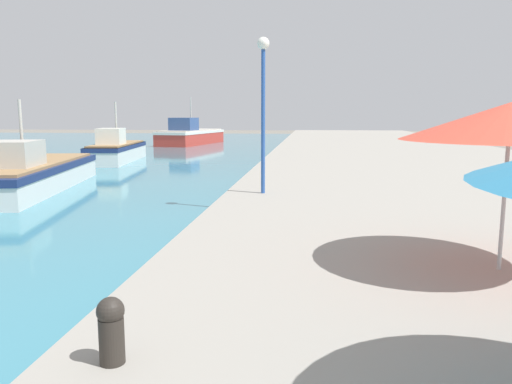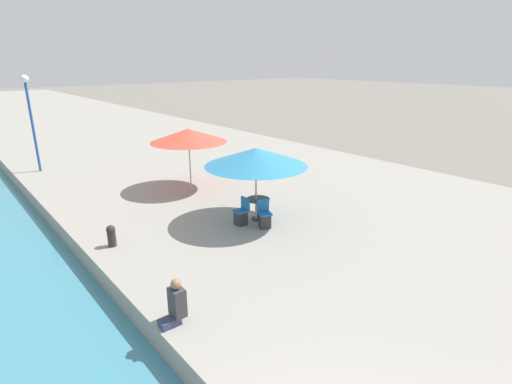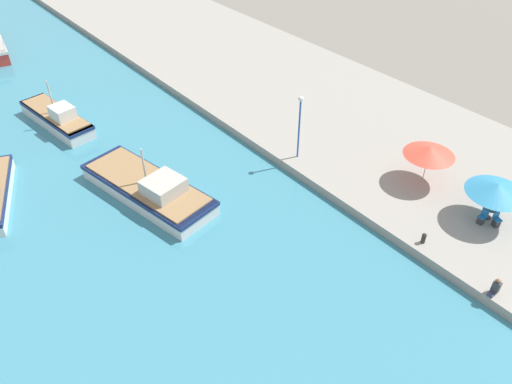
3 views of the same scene
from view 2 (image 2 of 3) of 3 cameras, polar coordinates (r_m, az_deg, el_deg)
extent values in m
cube|color=gray|center=(40.42, -24.11, 8.93)|extent=(16.00, 90.00, 0.62)
cylinder|color=#B7B7B7|center=(13.32, 0.00, 0.12)|extent=(0.06, 0.06, 2.06)
cone|color=teal|center=(13.00, 0.00, 5.04)|extent=(3.39, 3.39, 0.59)
cylinder|color=#B7B7B7|center=(17.05, -9.41, 4.06)|extent=(0.06, 0.06, 2.12)
cone|color=#E04C38|center=(16.80, -9.62, 7.99)|extent=(3.16, 3.16, 0.55)
cylinder|color=#333338|center=(13.72, 0.28, -3.81)|extent=(0.44, 0.44, 0.04)
cylinder|color=#333338|center=(13.60, 0.28, -2.52)|extent=(0.08, 0.08, 0.70)
cylinder|color=#4C4742|center=(13.47, 0.29, -1.05)|extent=(0.80, 0.80, 0.04)
cube|color=#2D2D33|center=(13.21, -2.19, -3.78)|extent=(0.34, 0.34, 0.45)
cube|color=#1E66A3|center=(13.11, -2.21, -2.74)|extent=(0.41, 0.41, 0.06)
cube|color=#1E66A3|center=(13.15, -1.53, -1.61)|extent=(0.07, 0.40, 0.40)
cube|color=#2D2D33|center=(12.98, 1.26, -4.16)|extent=(0.45, 0.45, 0.45)
cube|color=#1E66A3|center=(12.89, 1.26, -3.12)|extent=(0.52, 0.52, 0.06)
cube|color=#1E66A3|center=(12.98, 1.00, -1.86)|extent=(0.39, 0.21, 0.40)
cube|color=#333D5B|center=(8.79, -12.26, -17.69)|extent=(0.41, 0.28, 0.16)
cube|color=#38383D|center=(8.65, -11.19, -15.15)|extent=(0.26, 0.36, 0.62)
sphere|color=#9E704C|center=(8.42, -11.37, -12.75)|extent=(0.22, 0.22, 0.22)
cylinder|color=#2D2823|center=(12.46, -19.90, -6.32)|extent=(0.24, 0.24, 0.45)
sphere|color=#2D2823|center=(12.35, -20.05, -5.07)|extent=(0.26, 0.26, 0.26)
cylinder|color=#28519E|center=(21.98, -29.23, 7.94)|extent=(0.12, 0.12, 4.20)
sphere|color=white|center=(21.77, -30.18, 13.81)|extent=(0.36, 0.36, 0.36)
camera|label=1|loc=(8.99, -0.37, -0.12)|focal=35.00mm
camera|label=3|loc=(21.43, -134.82, 29.09)|focal=35.00mm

